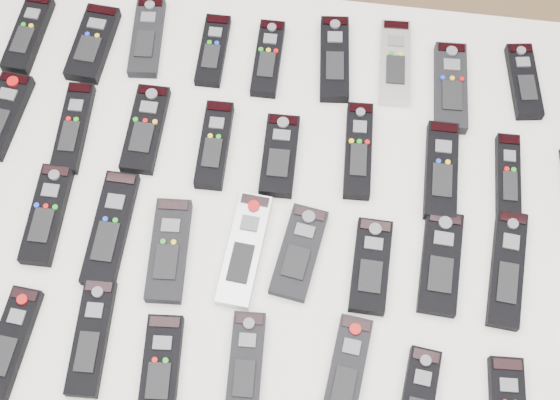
# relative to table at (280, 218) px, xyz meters

# --- Properties ---
(ground) EXTENTS (4.00, 4.00, 0.00)m
(ground) POSITION_rel_table_xyz_m (0.04, -0.06, -0.72)
(ground) COLOR olive
(ground) RESTS_ON ground
(table) EXTENTS (1.25, 0.88, 0.78)m
(table) POSITION_rel_table_xyz_m (0.00, 0.00, 0.00)
(table) COLOR white
(table) RESTS_ON ground
(remote_0) EXTENTS (0.06, 0.17, 0.02)m
(remote_0) POSITION_rel_table_xyz_m (-0.50, 0.28, 0.07)
(remote_0) COLOR black
(remote_0) RESTS_ON table
(remote_1) EXTENTS (0.07, 0.16, 0.02)m
(remote_1) POSITION_rel_table_xyz_m (-0.38, 0.27, 0.07)
(remote_1) COLOR black
(remote_1) RESTS_ON table
(remote_2) EXTENTS (0.07, 0.17, 0.02)m
(remote_2) POSITION_rel_table_xyz_m (-0.29, 0.30, 0.07)
(remote_2) COLOR black
(remote_2) RESTS_ON table
(remote_3) EXTENTS (0.05, 0.15, 0.02)m
(remote_3) POSITION_rel_table_xyz_m (-0.16, 0.29, 0.07)
(remote_3) COLOR black
(remote_3) RESTS_ON table
(remote_4) EXTENTS (0.05, 0.16, 0.02)m
(remote_4) POSITION_rel_table_xyz_m (-0.06, 0.28, 0.07)
(remote_4) COLOR black
(remote_4) RESTS_ON table
(remote_5) EXTENTS (0.07, 0.18, 0.02)m
(remote_5) POSITION_rel_table_xyz_m (0.06, 0.30, 0.07)
(remote_5) COLOR black
(remote_5) RESTS_ON table
(remote_6) EXTENTS (0.06, 0.17, 0.02)m
(remote_6) POSITION_rel_table_xyz_m (0.17, 0.30, 0.07)
(remote_6) COLOR #B7B7BC
(remote_6) RESTS_ON table
(remote_7) EXTENTS (0.06, 0.18, 0.02)m
(remote_7) POSITION_rel_table_xyz_m (0.27, 0.26, 0.07)
(remote_7) COLOR black
(remote_7) RESTS_ON table
(remote_8) EXTENTS (0.07, 0.16, 0.02)m
(remote_8) POSITION_rel_table_xyz_m (0.40, 0.29, 0.07)
(remote_8) COLOR black
(remote_8) RESTS_ON table
(remote_10) EXTENTS (0.07, 0.17, 0.02)m
(remote_10) POSITION_rel_table_xyz_m (-0.50, 0.10, 0.07)
(remote_10) COLOR black
(remote_10) RESTS_ON table
(remote_11) EXTENTS (0.05, 0.17, 0.02)m
(remote_11) POSITION_rel_table_xyz_m (-0.38, 0.10, 0.07)
(remote_11) COLOR black
(remote_11) RESTS_ON table
(remote_12) EXTENTS (0.06, 0.17, 0.02)m
(remote_12) POSITION_rel_table_xyz_m (-0.25, 0.11, 0.07)
(remote_12) COLOR black
(remote_12) RESTS_ON table
(remote_13) EXTENTS (0.05, 0.16, 0.02)m
(remote_13) POSITION_rel_table_xyz_m (-0.13, 0.09, 0.07)
(remote_13) COLOR black
(remote_13) RESTS_ON table
(remote_14) EXTENTS (0.06, 0.15, 0.02)m
(remote_14) POSITION_rel_table_xyz_m (-0.01, 0.09, 0.07)
(remote_14) COLOR black
(remote_14) RESTS_ON table
(remote_15) EXTENTS (0.05, 0.18, 0.02)m
(remote_15) POSITION_rel_table_xyz_m (0.12, 0.11, 0.07)
(remote_15) COLOR black
(remote_15) RESTS_ON table
(remote_16) EXTENTS (0.05, 0.18, 0.02)m
(remote_16) POSITION_rel_table_xyz_m (0.26, 0.09, 0.07)
(remote_16) COLOR black
(remote_16) RESTS_ON table
(remote_17) EXTENTS (0.04, 0.16, 0.02)m
(remote_17) POSITION_rel_table_xyz_m (0.38, 0.10, 0.07)
(remote_17) COLOR black
(remote_17) RESTS_ON table
(remote_20) EXTENTS (0.05, 0.18, 0.02)m
(remote_20) POSITION_rel_table_xyz_m (-0.38, -0.07, 0.07)
(remote_20) COLOR black
(remote_20) RESTS_ON table
(remote_21) EXTENTS (0.06, 0.20, 0.02)m
(remote_21) POSITION_rel_table_xyz_m (-0.27, -0.08, 0.07)
(remote_21) COLOR black
(remote_21) RESTS_ON table
(remote_22) EXTENTS (0.07, 0.18, 0.02)m
(remote_22) POSITION_rel_table_xyz_m (-0.17, -0.11, 0.07)
(remote_22) COLOR black
(remote_22) RESTS_ON table
(remote_23) EXTENTS (0.07, 0.20, 0.02)m
(remote_23) POSITION_rel_table_xyz_m (-0.05, -0.09, 0.07)
(remote_23) COLOR #B7B7BC
(remote_23) RESTS_ON table
(remote_24) EXTENTS (0.08, 0.16, 0.02)m
(remote_24) POSITION_rel_table_xyz_m (0.04, -0.08, 0.07)
(remote_24) COLOR black
(remote_24) RESTS_ON table
(remote_25) EXTENTS (0.06, 0.16, 0.02)m
(remote_25) POSITION_rel_table_xyz_m (0.16, -0.09, 0.07)
(remote_25) COLOR black
(remote_25) RESTS_ON table
(remote_26) EXTENTS (0.07, 0.18, 0.02)m
(remote_26) POSITION_rel_table_xyz_m (0.27, -0.07, 0.07)
(remote_26) COLOR black
(remote_26) RESTS_ON table
(remote_27) EXTENTS (0.06, 0.20, 0.02)m
(remote_27) POSITION_rel_table_xyz_m (0.38, -0.07, 0.07)
(remote_27) COLOR black
(remote_27) RESTS_ON table
(remote_30) EXTENTS (0.06, 0.18, 0.02)m
(remote_30) POSITION_rel_table_xyz_m (-0.38, -0.29, 0.07)
(remote_30) COLOR black
(remote_30) RESTS_ON table
(remote_31) EXTENTS (0.06, 0.18, 0.02)m
(remote_31) POSITION_rel_table_xyz_m (-0.26, -0.26, 0.07)
(remote_31) COLOR black
(remote_31) RESTS_ON table
(remote_32) EXTENTS (0.07, 0.16, 0.02)m
(remote_32) POSITION_rel_table_xyz_m (-0.14, -0.30, 0.07)
(remote_32) COLOR black
(remote_32) RESTS_ON table
(remote_33) EXTENTS (0.06, 0.16, 0.02)m
(remote_33) POSITION_rel_table_xyz_m (-0.02, -0.28, 0.07)
(remote_33) COLOR black
(remote_33) RESTS_ON table
(remote_34) EXTENTS (0.07, 0.18, 0.02)m
(remote_34) POSITION_rel_table_xyz_m (0.14, -0.27, 0.07)
(remote_34) COLOR black
(remote_34) RESTS_ON table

